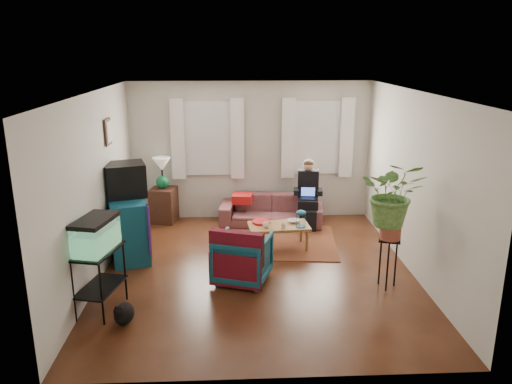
{
  "coord_description": "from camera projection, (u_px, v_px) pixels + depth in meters",
  "views": [
    {
      "loc": [
        -0.35,
        -6.75,
        3.16
      ],
      "look_at": [
        0.0,
        0.4,
        1.1
      ],
      "focal_mm": 35.0,
      "sensor_mm": 36.0,
      "label": 1
    }
  ],
  "objects": [
    {
      "name": "cup_a",
      "position": [
        266.0,
        225.0,
        7.98
      ],
      "size": [
        0.12,
        0.12,
        0.09
      ],
      "primitive_type": "imported",
      "rotation": [
        0.0,
        0.0,
        0.09
      ],
      "color": "white",
      "rests_on": "coffee_table"
    },
    {
      "name": "seated_person",
      "position": [
        308.0,
        196.0,
        9.15
      ],
      "size": [
        0.53,
        0.63,
        1.11
      ],
      "primitive_type": null,
      "rotation": [
        0.0,
        0.0,
        -0.12
      ],
      "color": "black",
      "rests_on": "sofa"
    },
    {
      "name": "birdcage",
      "position": [
        301.0,
        218.0,
        7.98
      ],
      "size": [
        0.17,
        0.17,
        0.28
      ],
      "primitive_type": null,
      "rotation": [
        0.0,
        0.0,
        0.09
      ],
      "color": "#115B6B",
      "rests_on": "coffee_table"
    },
    {
      "name": "armchair",
      "position": [
        243.0,
        256.0,
        6.98
      ],
      "size": [
        0.9,
        0.87,
        0.74
      ],
      "primitive_type": "imported",
      "rotation": [
        0.0,
        0.0,
        2.81
      ],
      "color": "#105065",
      "rests_on": "floor"
    },
    {
      "name": "table_lamp",
      "position": [
        162.0,
        174.0,
        9.23
      ],
      "size": [
        0.4,
        0.4,
        0.6
      ],
      "primitive_type": null,
      "rotation": [
        0.0,
        0.0,
        -0.21
      ],
      "color": "white",
      "rests_on": "side_table"
    },
    {
      "name": "snack_tray",
      "position": [
        261.0,
        222.0,
        8.19
      ],
      "size": [
        0.33,
        0.33,
        0.04
      ],
      "primitive_type": "cylinder",
      "rotation": [
        0.0,
        0.0,
        0.09
      ],
      "color": "#B21414",
      "rests_on": "coffee_table"
    },
    {
      "name": "dresser",
      "position": [
        128.0,
        227.0,
        7.78
      ],
      "size": [
        0.82,
        1.18,
        0.96
      ],
      "primitive_type": "cube",
      "rotation": [
        0.0,
        0.0,
        0.29
      ],
      "color": "navy",
      "rests_on": "floor"
    },
    {
      "name": "picture_frame",
      "position": [
        108.0,
        132.0,
        7.54
      ],
      "size": [
        0.04,
        0.32,
        0.4
      ],
      "primitive_type": "cube",
      "color": "#3D2616",
      "rests_on": "wall_left"
    },
    {
      "name": "curtains_left",
      "position": [
        208.0,
        139.0,
        9.2
      ],
      "size": [
        1.36,
        0.06,
        1.5
      ],
      "primitive_type": "cube",
      "color": "white",
      "rests_on": "wall_back"
    },
    {
      "name": "floor",
      "position": [
        257.0,
        271.0,
        7.37
      ],
      "size": [
        4.5,
        5.0,
        0.01
      ],
      "primitive_type": "cube",
      "color": "#4F2B14",
      "rests_on": "ground"
    },
    {
      "name": "serape_throw",
      "position": [
        236.0,
        253.0,
        6.68
      ],
      "size": [
        0.76,
        0.4,
        0.61
      ],
      "primitive_type": "cube",
      "rotation": [
        0.0,
        0.0,
        -0.33
      ],
      "color": "#9E0A0A",
      "rests_on": "armchair"
    },
    {
      "name": "window_left",
      "position": [
        208.0,
        139.0,
        9.28
      ],
      "size": [
        1.08,
        0.04,
        1.38
      ],
      "primitive_type": "cube",
      "color": "white",
      "rests_on": "wall_back"
    },
    {
      "name": "cup_b",
      "position": [
        283.0,
        226.0,
        7.94
      ],
      "size": [
        0.1,
        0.1,
        0.08
      ],
      "primitive_type": "imported",
      "rotation": [
        0.0,
        0.0,
        0.09
      ],
      "color": "beige",
      "rests_on": "coffee_table"
    },
    {
      "name": "black_cat",
      "position": [
        124.0,
        312.0,
        5.92
      ],
      "size": [
        0.28,
        0.39,
        0.31
      ],
      "primitive_type": "ellipsoid",
      "rotation": [
        0.0,
        0.0,
        -0.13
      ],
      "color": "black",
      "rests_on": "floor"
    },
    {
      "name": "potted_plant",
      "position": [
        392.0,
        204.0,
        6.54
      ],
      "size": [
        0.99,
        0.92,
        0.9
      ],
      "primitive_type": "imported",
      "rotation": [
        0.0,
        0.0,
        -0.32
      ],
      "color": "#599947",
      "rests_on": "plant_stand"
    },
    {
      "name": "aquarium",
      "position": [
        96.0,
        234.0,
        5.99
      ],
      "size": [
        0.5,
        0.72,
        0.42
      ],
      "primitive_type": "cube",
      "rotation": [
        0.0,
        0.0,
        -0.23
      ],
      "color": "#7FD899",
      "rests_on": "aquarium_stand"
    },
    {
      "name": "sofa",
      "position": [
        271.0,
        205.0,
        9.25
      ],
      "size": [
        1.94,
        0.96,
        0.73
      ],
      "primitive_type": "imported",
      "rotation": [
        0.0,
        0.0,
        -0.12
      ],
      "color": "brown",
      "rests_on": "floor"
    },
    {
      "name": "curtains_right",
      "position": [
        318.0,
        138.0,
        9.3
      ],
      "size": [
        1.36,
        0.06,
        1.5
      ],
      "primitive_type": "cube",
      "color": "white",
      "rests_on": "wall_back"
    },
    {
      "name": "wall_left",
      "position": [
        95.0,
        188.0,
        6.9
      ],
      "size": [
        0.01,
        5.0,
        2.6
      ],
      "primitive_type": "cube",
      "color": "silver",
      "rests_on": "floor"
    },
    {
      "name": "bowl",
      "position": [
        294.0,
        221.0,
        8.21
      ],
      "size": [
        0.21,
        0.21,
        0.05
      ],
      "primitive_type": "imported",
      "rotation": [
        0.0,
        0.0,
        0.09
      ],
      "color": "white",
      "rests_on": "coffee_table"
    },
    {
      "name": "wall_back",
      "position": [
        251.0,
        151.0,
        9.41
      ],
      "size": [
        4.5,
        0.01,
        2.6
      ],
      "primitive_type": "cube",
      "color": "silver",
      "rests_on": "floor"
    },
    {
      "name": "wall_front",
      "position": [
        271.0,
        258.0,
        4.61
      ],
      "size": [
        4.5,
        0.01,
        2.6
      ],
      "primitive_type": "cube",
      "color": "silver",
      "rests_on": "floor"
    },
    {
      "name": "side_table",
      "position": [
        164.0,
        205.0,
        9.39
      ],
      "size": [
        0.53,
        0.53,
        0.65
      ],
      "primitive_type": "cube",
      "rotation": [
        0.0,
        0.0,
        -0.21
      ],
      "color": "#3B2116",
      "rests_on": "floor"
    },
    {
      "name": "ceiling",
      "position": [
        257.0,
        92.0,
        6.65
      ],
      "size": [
        4.5,
        5.0,
        0.01
      ],
      "primitive_type": "cube",
      "color": "white",
      "rests_on": "wall_back"
    },
    {
      "name": "crt_tv",
      "position": [
        125.0,
        180.0,
        7.68
      ],
      "size": [
        0.72,
        0.68,
        0.51
      ],
      "primitive_type": "cube",
      "rotation": [
        0.0,
        0.0,
        0.29
      ],
      "color": "black",
      "rests_on": "dresser"
    },
    {
      "name": "plant_stand",
      "position": [
        388.0,
        263.0,
        6.78
      ],
      "size": [
        0.38,
        0.38,
        0.71
      ],
      "primitive_type": "cube",
      "rotation": [
        0.0,
        0.0,
        -0.32
      ],
      "color": "black",
      "rests_on": "floor"
    },
    {
      "name": "coffee_table",
      "position": [
        279.0,
        237.0,
        8.16
      ],
      "size": [
        1.02,
        0.62,
        0.4
      ],
      "primitive_type": "cube",
      "rotation": [
        0.0,
        0.0,
        0.09
      ],
      "color": "brown",
      "rests_on": "floor"
    },
    {
      "name": "window_right",
      "position": [
        317.0,
        138.0,
        9.38
      ],
      "size": [
        1.08,
        0.04,
        1.38
      ],
      "primitive_type": "cube",
      "color": "white",
      "rests_on": "wall_back"
    },
    {
      "name": "aquarium_stand",
      "position": [
        100.0,
        281.0,
        6.16
      ],
      "size": [
        0.56,
        0.79,
        0.81
      ],
      "primitive_type": "cube",
      "rotation": [
        0.0,
        0.0,
        -0.23
      ],
      "color": "black",
      "rests_on": "floor"
    },
    {
      "name": "area_rug",
      "position": [
        276.0,
        242.0,
        8.46
      ],
      "size": [
        2.14,
        1.78,
        0.01
      ],
      "primitive_type": "cube",
      "rotation": [
        0.0,
        0.0,
        -0.1
      ],
      "color": "brown",
      "rests_on": "floor"
    },
    {
      "name": "wall_right",
      "position": [
        415.0,
        184.0,
        7.11
      ],
      "size": [
        0.01,
        5.0,
        2.6
      ],
      "primitive_type": "cube",
      "color": "silver",
      "rests_on": "floor"
    }
  ]
}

